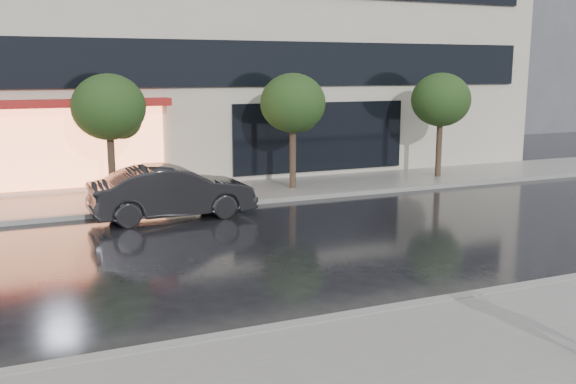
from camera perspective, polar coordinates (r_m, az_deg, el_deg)
ground at (r=12.03m, az=6.52°, el=-9.14°), size 120.00×120.00×0.00m
sidewalk_near at (r=9.55m, az=16.54°, el=-14.64°), size 60.00×4.50×0.12m
sidewalk_far at (r=21.21m, az=-7.30°, el=-0.23°), size 60.00×3.50×0.12m
curb_near at (r=11.20m, az=9.09°, el=-10.36°), size 60.00×0.25×0.14m
curb_far at (r=19.56m, az=-5.88°, el=-1.10°), size 60.00×0.25×0.14m
bg_building_right at (r=49.46m, az=17.28°, el=14.88°), size 12.00×12.00×16.00m
tree_mid_west at (r=20.04m, az=-15.48°, el=7.08°), size 2.20×2.20×3.99m
tree_mid_east at (r=21.69m, az=0.55°, el=7.73°), size 2.20×2.20×3.99m
tree_far_east at (r=24.72m, az=13.51°, el=7.81°), size 2.20×2.20×3.99m
parked_car at (r=18.13m, az=-10.23°, el=0.01°), size 4.56×1.68×1.49m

